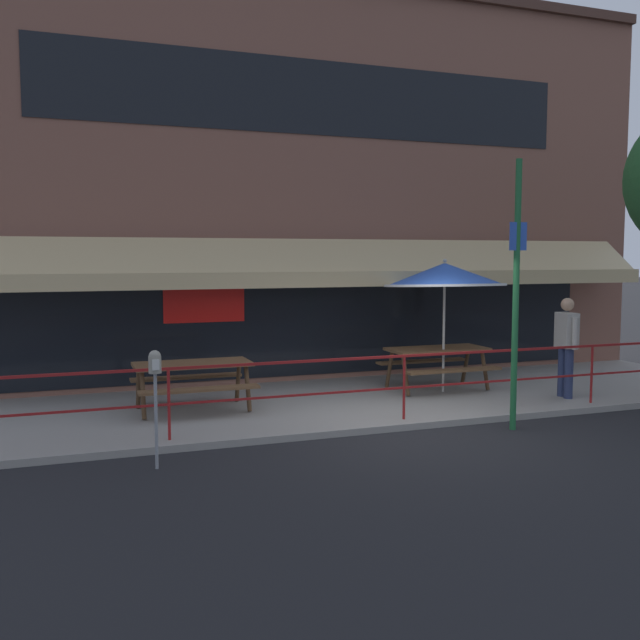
# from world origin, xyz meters

# --- Properties ---
(ground_plane) EXTENTS (120.00, 120.00, 0.00)m
(ground_plane) POSITION_xyz_m (0.00, 0.00, 0.00)
(ground_plane) COLOR black
(patio_deck) EXTENTS (15.00, 4.00, 0.10)m
(patio_deck) POSITION_xyz_m (0.00, 2.00, 0.05)
(patio_deck) COLOR gray
(patio_deck) RESTS_ON ground
(restaurant_building) EXTENTS (15.00, 1.60, 7.88)m
(restaurant_building) POSITION_xyz_m (-0.00, 4.23, 3.91)
(restaurant_building) COLOR brown
(restaurant_building) RESTS_ON ground
(patio_railing) EXTENTS (13.84, 0.04, 0.97)m
(patio_railing) POSITION_xyz_m (0.00, 0.30, 0.80)
(patio_railing) COLOR maroon
(patio_railing) RESTS_ON patio_deck
(picnic_table_left) EXTENTS (1.80, 1.42, 0.76)m
(picnic_table_left) POSITION_xyz_m (-2.84, 1.97, 0.71)
(picnic_table_left) COLOR brown
(picnic_table_left) RESTS_ON patio_deck
(picnic_table_centre) EXTENTS (1.80, 1.42, 0.76)m
(picnic_table_centre) POSITION_xyz_m (1.64, 2.21, 0.71)
(picnic_table_centre) COLOR brown
(picnic_table_centre) RESTS_ON patio_deck
(patio_umbrella_centre) EXTENTS (2.14, 2.14, 2.38)m
(patio_umbrella_centre) POSITION_xyz_m (1.64, 1.99, 2.18)
(patio_umbrella_centre) COLOR #B7B2A8
(patio_umbrella_centre) RESTS_ON patio_deck
(pedestrian_walking) EXTENTS (0.29, 0.62, 1.71)m
(pedestrian_walking) POSITION_xyz_m (3.35, 0.83, 1.06)
(pedestrian_walking) COLOR navy
(pedestrian_walking) RESTS_ON patio_deck
(parking_meter_near) EXTENTS (0.15, 0.16, 1.42)m
(parking_meter_near) POSITION_xyz_m (-3.73, -0.61, 1.15)
(parking_meter_near) COLOR gray
(parking_meter_near) RESTS_ON ground
(street_sign_pole) EXTENTS (0.28, 0.09, 3.89)m
(street_sign_pole) POSITION_xyz_m (1.39, -0.45, 2.00)
(street_sign_pole) COLOR #1E6033
(street_sign_pole) RESTS_ON ground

